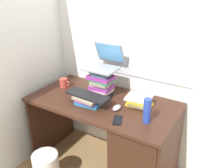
{
  "coord_description": "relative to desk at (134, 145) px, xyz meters",
  "views": [
    {
      "loc": [
        1.06,
        -1.63,
        1.83
      ],
      "look_at": [
        0.09,
        0.03,
        0.96
      ],
      "focal_mm": 38.03,
      "sensor_mm": 36.0,
      "label": 1
    }
  ],
  "objects": [
    {
      "name": "desk",
      "position": [
        0.0,
        0.0,
        0.0
      ],
      "size": [
        1.38,
        0.7,
        0.78
      ],
      "color": "#381E14",
      "rests_on": "ground"
    },
    {
      "name": "book_stack_keyboard_riser",
      "position": [
        -0.43,
        -0.08,
        0.39
      ],
      "size": [
        0.25,
        0.21,
        0.07
      ],
      "color": "#2672B2",
      "rests_on": "desk"
    },
    {
      "name": "book_stack_tall",
      "position": [
        -0.43,
        0.13,
        0.49
      ],
      "size": [
        0.25,
        0.2,
        0.26
      ],
      "color": "black",
      "rests_on": "desk"
    },
    {
      "name": "wall_left",
      "position": [
        -1.15,
        0.03,
        0.88
      ],
      "size": [
        0.05,
        6.0,
        2.6
      ],
      "primitive_type": "cube",
      "color": "silver",
      "rests_on": "ground"
    },
    {
      "name": "keyboard",
      "position": [
        -0.44,
        -0.08,
        0.44
      ],
      "size": [
        0.43,
        0.16,
        0.02
      ],
      "primitive_type": "cube",
      "rotation": [
        0.0,
        0.0,
        -0.06
      ],
      "color": "black",
      "rests_on": "book_stack_keyboard_riser"
    },
    {
      "name": "mug",
      "position": [
        -0.86,
        0.08,
        0.4
      ],
      "size": [
        0.12,
        0.08,
        0.09
      ],
      "color": "#B23F33",
      "rests_on": "desk"
    },
    {
      "name": "book_stack_side",
      "position": [
        -0.02,
        0.11,
        0.4
      ],
      "size": [
        0.24,
        0.2,
        0.09
      ],
      "color": "yellow",
      "rests_on": "desk"
    },
    {
      "name": "wastebasket",
      "position": [
        -0.71,
        -0.43,
        -0.26
      ],
      "size": [
        0.25,
        0.25,
        0.32
      ],
      "primitive_type": "cylinder",
      "color": "silver",
      "rests_on": "ground"
    },
    {
      "name": "cell_phone",
      "position": [
        -0.07,
        -0.19,
        0.36
      ],
      "size": [
        0.11,
        0.15,
        0.01
      ],
      "primitive_type": "cube",
      "rotation": [
        0.0,
        0.0,
        0.39
      ],
      "color": "black",
      "rests_on": "desk"
    },
    {
      "name": "computer_mouse",
      "position": [
        -0.16,
        -0.04,
        0.37
      ],
      "size": [
        0.06,
        0.1,
        0.04
      ],
      "primitive_type": "ellipsoid",
      "color": "#A5A8AD",
      "rests_on": "desk"
    },
    {
      "name": "wall_back",
      "position": [
        -0.35,
        0.42,
        0.88
      ],
      "size": [
        6.0,
        0.06,
        2.6
      ],
      "color": "white",
      "rests_on": "ground"
    },
    {
      "name": "ground_plane",
      "position": [
        -0.35,
        0.03,
        -0.42
      ],
      "size": [
        6.0,
        6.0,
        0.0
      ],
      "primitive_type": "plane",
      "color": "#9E7A4C"
    },
    {
      "name": "laptop",
      "position": [
        -0.43,
        0.2,
        0.67
      ],
      "size": [
        0.3,
        0.33,
        0.22
      ],
      "color": "gray",
      "rests_on": "book_stack_tall"
    },
    {
      "name": "water_bottle",
      "position": [
        0.14,
        -0.09,
        0.46
      ],
      "size": [
        0.06,
        0.06,
        0.21
      ],
      "primitive_type": "cylinder",
      "color": "#263FA5",
      "rests_on": "desk"
    }
  ]
}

